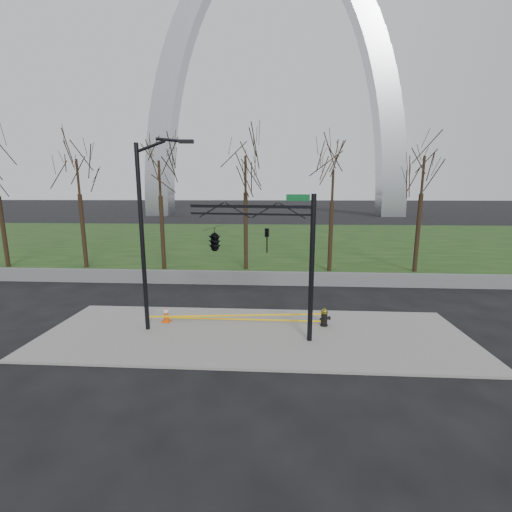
# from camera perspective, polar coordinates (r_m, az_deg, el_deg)

# --- Properties ---
(ground) EXTENTS (500.00, 500.00, 0.00)m
(ground) POSITION_cam_1_polar(r_m,az_deg,el_deg) (14.84, -0.34, -13.28)
(ground) COLOR black
(ground) RESTS_ON ground
(sidewalk) EXTENTS (18.00, 6.00, 0.10)m
(sidewalk) POSITION_cam_1_polar(r_m,az_deg,el_deg) (14.82, -0.34, -13.10)
(sidewalk) COLOR gray
(sidewalk) RESTS_ON ground
(grass_strip) EXTENTS (120.00, 40.00, 0.06)m
(grass_strip) POSITION_cam_1_polar(r_m,az_deg,el_deg) (43.94, 2.24, 2.90)
(grass_strip) COLOR #193814
(grass_strip) RESTS_ON ground
(guardrail) EXTENTS (60.00, 0.30, 0.90)m
(guardrail) POSITION_cam_1_polar(r_m,az_deg,el_deg) (22.26, 1.02, -3.80)
(guardrail) COLOR #59595B
(guardrail) RESTS_ON ground
(gateway_arch) EXTENTS (66.00, 6.00, 65.00)m
(gateway_arch) POSITION_cam_1_polar(r_m,az_deg,el_deg) (92.39, 3.09, 27.40)
(gateway_arch) COLOR #B3B5BA
(gateway_arch) RESTS_ON ground
(tree_row) EXTENTS (36.57, 4.00, 9.58)m
(tree_row) POSITION_cam_1_polar(r_m,az_deg,el_deg) (26.16, -9.04, 7.89)
(tree_row) COLOR black
(tree_row) RESTS_ON ground
(fire_hydrant) EXTENTS (0.53, 0.34, 0.85)m
(fire_hydrant) POSITION_cam_1_polar(r_m,az_deg,el_deg) (15.69, 11.57, -10.19)
(fire_hydrant) COLOR black
(fire_hydrant) RESTS_ON sidewalk
(traffic_cone) EXTENTS (0.45, 0.45, 0.74)m
(traffic_cone) POSITION_cam_1_polar(r_m,az_deg,el_deg) (16.38, -15.03, -9.51)
(traffic_cone) COLOR #E14B0B
(traffic_cone) RESTS_ON sidewalk
(street_light) EXTENTS (2.39, 0.39, 8.21)m
(street_light) POSITION_cam_1_polar(r_m,az_deg,el_deg) (14.78, -18.08, 4.99)
(street_light) COLOR black
(street_light) RESTS_ON ground
(traffic_signal_mast) EXTENTS (5.04, 2.54, 6.00)m
(traffic_signal_mast) POSITION_cam_1_polar(r_m,az_deg,el_deg) (13.73, -4.04, 2.79)
(traffic_signal_mast) COLOR black
(traffic_signal_mast) RESTS_ON ground
(caution_tape) EXTENTS (7.85, 0.88, 0.43)m
(caution_tape) POSITION_cam_1_polar(r_m,az_deg,el_deg) (15.42, -2.69, -10.38)
(caution_tape) COLOR yellow
(caution_tape) RESTS_ON ground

